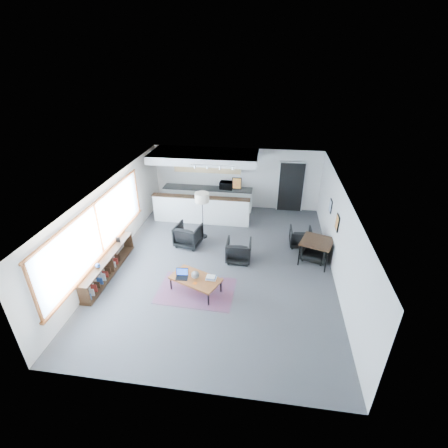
# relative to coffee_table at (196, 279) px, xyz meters

# --- Properties ---
(room) EXTENTS (7.02, 9.02, 2.62)m
(room) POSITION_rel_coffee_table_xyz_m (0.50, 1.43, 0.88)
(room) COLOR #4B4B4E
(room) RESTS_ON ground
(window) EXTENTS (0.10, 5.95, 1.66)m
(window) POSITION_rel_coffee_table_xyz_m (-2.97, 0.53, 1.04)
(window) COLOR #8CBFFF
(window) RESTS_ON room
(console) EXTENTS (0.35, 3.00, 0.80)m
(console) POSITION_rel_coffee_table_xyz_m (-2.80, 0.38, -0.09)
(console) COLOR #342012
(console) RESTS_ON floor
(kitchenette) EXTENTS (4.20, 1.96, 2.60)m
(kitchenette) POSITION_rel_coffee_table_xyz_m (-0.70, 5.14, 0.96)
(kitchenette) COLOR white
(kitchenette) RESTS_ON floor
(doorway) EXTENTS (1.10, 0.12, 2.15)m
(doorway) POSITION_rel_coffee_table_xyz_m (2.80, 5.85, 0.66)
(doorway) COLOR black
(doorway) RESTS_ON room
(track_light) EXTENTS (1.60, 0.07, 0.15)m
(track_light) POSITION_rel_coffee_table_xyz_m (-0.09, 3.63, 2.11)
(track_light) COLOR silver
(track_light) RESTS_ON room
(wall_art_lower) EXTENTS (0.03, 0.38, 0.48)m
(wall_art_lower) POSITION_rel_coffee_table_xyz_m (3.96, 1.83, 1.13)
(wall_art_lower) COLOR black
(wall_art_lower) RESTS_ON room
(wall_art_upper) EXTENTS (0.03, 0.34, 0.44)m
(wall_art_upper) POSITION_rel_coffee_table_xyz_m (3.96, 3.13, 1.08)
(wall_art_upper) COLOR black
(wall_art_upper) RESTS_ON room
(kilim_rug) EXTENTS (2.20, 1.53, 0.01)m
(kilim_rug) POSITION_rel_coffee_table_xyz_m (0.00, 0.00, -0.41)
(kilim_rug) COLOR #63354D
(kilim_rug) RESTS_ON floor
(coffee_table) EXTENTS (1.57, 1.23, 0.45)m
(coffee_table) POSITION_rel_coffee_table_xyz_m (0.00, 0.00, 0.00)
(coffee_table) COLOR brown
(coffee_table) RESTS_ON floor
(laptop) EXTENTS (0.37, 0.31, 0.25)m
(laptop) POSITION_rel_coffee_table_xyz_m (-0.38, 0.00, 0.11)
(laptop) COLOR black
(laptop) RESTS_ON coffee_table
(ceramic_pot) EXTENTS (0.22, 0.22, 0.22)m
(ceramic_pot) POSITION_rel_coffee_table_xyz_m (-0.00, -0.00, 0.15)
(ceramic_pot) COLOR gray
(ceramic_pot) RESTS_ON coffee_table
(book_stack) EXTENTS (0.30, 0.25, 0.09)m
(book_stack) POSITION_rel_coffee_table_xyz_m (0.44, 0.03, 0.08)
(book_stack) COLOR silver
(book_stack) RESTS_ON coffee_table
(coaster) EXTENTS (0.13, 0.13, 0.01)m
(coaster) POSITION_rel_coffee_table_xyz_m (0.04, -0.23, 0.04)
(coaster) COLOR #E5590C
(coaster) RESTS_ON coffee_table
(armchair_left) EXTENTS (0.96, 0.92, 0.86)m
(armchair_left) POSITION_rel_coffee_table_xyz_m (-0.81, 2.43, 0.01)
(armchair_left) COLOR black
(armchair_left) RESTS_ON floor
(armchair_right) EXTENTS (0.78, 0.73, 0.80)m
(armchair_right) POSITION_rel_coffee_table_xyz_m (1.04, 1.73, -0.02)
(armchair_right) COLOR black
(armchair_right) RESTS_ON floor
(floor_lamp) EXTENTS (0.53, 0.53, 1.74)m
(floor_lamp) POSITION_rel_coffee_table_xyz_m (-0.41, 3.06, 1.09)
(floor_lamp) COLOR black
(floor_lamp) RESTS_ON floor
(dining_table) EXTENTS (1.20, 1.20, 0.79)m
(dining_table) POSITION_rel_coffee_table_xyz_m (3.50, 1.97, 0.31)
(dining_table) COLOR #342012
(dining_table) RESTS_ON floor
(dining_chair_near) EXTENTS (0.81, 0.79, 0.67)m
(dining_chair_near) POSITION_rel_coffee_table_xyz_m (3.50, 2.13, -0.08)
(dining_chair_near) COLOR black
(dining_chair_near) RESTS_ON floor
(dining_chair_far) EXTENTS (0.63, 0.59, 0.63)m
(dining_chair_far) POSITION_rel_coffee_table_xyz_m (3.08, 2.94, -0.10)
(dining_chair_far) COLOR black
(dining_chair_far) RESTS_ON floor
(microwave) EXTENTS (0.58, 0.34, 0.38)m
(microwave) POSITION_rel_coffee_table_xyz_m (0.11, 5.58, 0.70)
(microwave) COLOR black
(microwave) RESTS_ON kitchenette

